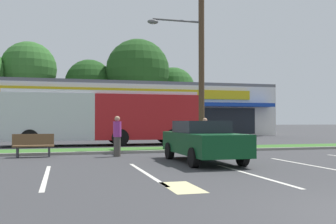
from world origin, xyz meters
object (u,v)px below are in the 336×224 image
Objects in this scene: car_0 at (159,129)px; city_bus at (103,116)px; pedestrian_mid at (205,135)px; car_4 at (203,141)px; bus_stop_bench at (33,145)px; pedestrian_by_pole at (117,136)px; utility_pole at (199,54)px.

city_bus is at bearing 52.37° from car_0.
city_bus is 7.34× the size of pedestrian_mid.
pedestrian_mid is (1.59, 3.94, 0.04)m from car_4.
bus_stop_bench is 0.99× the size of pedestrian_mid.
city_bus is at bearing -116.12° from bus_stop_bench.
city_bus reaches higher than car_0.
bus_stop_bench is at bearing -83.24° from pedestrian_by_pole.
city_bus reaches higher than bus_stop_bench.
pedestrian_by_pole is 1.04× the size of pedestrian_mid.
utility_pole is 5.73× the size of bus_stop_bench.
bus_stop_bench is 3.38m from pedestrian_by_pole.
utility_pole is at bearing -163.84° from bus_stop_bench.
pedestrian_by_pole reaches higher than car_0.
pedestrian_by_pole is at bearing 135.86° from pedestrian_mid.
city_bus is at bearing -167.10° from car_4.
utility_pole is 9.36m from bus_stop_bench.
pedestrian_mid is at bearing 121.47° from city_bus.
pedestrian_by_pole reaches higher than car_4.
utility_pole reaches higher than bus_stop_bench.
pedestrian_by_pole is at bearing 170.33° from bus_stop_bench.
car_0 is 17.68m from car_4.
car_0 is 13.57m from pedestrian_mid.
city_bus is at bearing -165.04° from pedestrian_by_pole.
car_4 is (-2.76, -17.46, 0.00)m from car_0.
pedestrian_mid is at bearing -176.88° from bus_stop_bench.
utility_pole is 12.38m from car_0.
city_bus is 7.39× the size of bus_stop_bench.
pedestrian_mid is at bearing 158.06° from car_4.
bus_stop_bench is at bearing -120.59° from car_4.
city_bus is 7.93m from pedestrian_mid.
utility_pole reaches higher than car_0.
bus_stop_bench is (-7.92, -2.30, -4.42)m from utility_pole.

